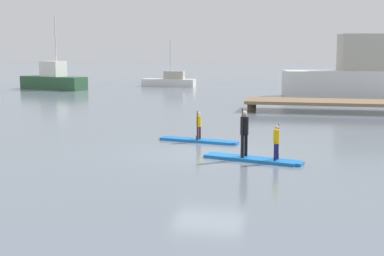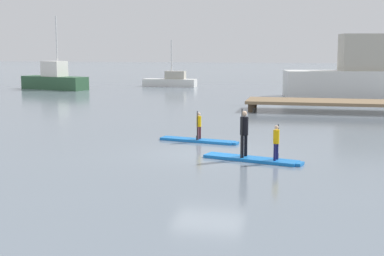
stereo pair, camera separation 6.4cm
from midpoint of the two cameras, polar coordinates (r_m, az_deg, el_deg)
The scene contains 10 objects.
ground_plane at distance 18.90m, azimuth 1.73°, elevation -2.75°, with size 240.00×240.00×0.00m, color slate.
paddleboard_near at distance 21.28m, azimuth 0.63°, elevation -1.34°, with size 3.26×1.17×0.10m.
paddler_child_solo at distance 21.17m, azimuth 0.63°, elevation 0.39°, with size 0.22×0.38×1.15m.
paddleboard_far at distance 17.84m, azimuth 6.37°, elevation -3.31°, with size 3.38×1.47×0.10m.
paddler_adult at distance 17.78m, azimuth 5.47°, elevation -0.29°, with size 0.33×0.48×1.64m.
paddler_child_front at distance 17.46m, azimuth 8.87°, elevation -1.32°, with size 0.25×0.39×1.15m.
fishing_boat_white_large at distance 43.04m, azimuth 18.72°, elevation 5.37°, with size 13.63×5.34×13.65m.
fishing_boat_green_midground at distance 52.20m, azimuth -2.40°, elevation 5.02°, with size 5.14×1.48×4.43m.
motor_boat_small_navy at distance 50.07m, azimuth -14.56°, elevation 5.01°, with size 6.80×3.64×6.49m.
floating_dock at distance 32.30m, azimuth 13.55°, elevation 2.70°, with size 8.74×3.04×0.66m.
Camera 1 is at (3.34, -18.24, 3.68)m, focal length 50.19 mm.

